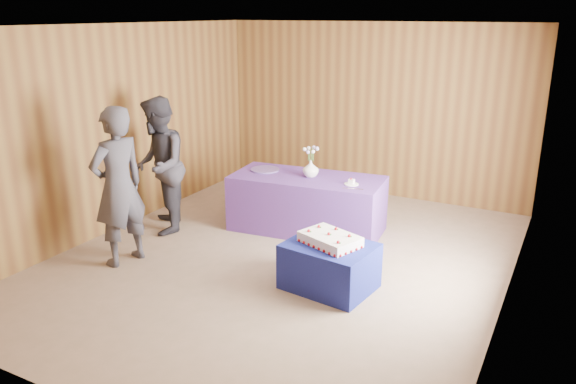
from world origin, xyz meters
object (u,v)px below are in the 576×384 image
Objects in this scene: vase at (311,169)px; guest_left at (118,187)px; sheet_cake at (330,239)px; cake_table at (329,266)px; serving_table at (307,204)px; guest_right at (159,166)px.

guest_left is (-1.50, -1.96, 0.07)m from vase.
guest_left is at bearing -146.71° from sheet_cake.
cake_table is 1.70m from serving_table.
sheet_cake is 3.33× the size of vase.
sheet_cake is 1.71m from vase.
vase is (-0.92, 1.43, 0.61)m from cake_table.
guest_left reaches higher than guest_right.
vase is (0.03, 0.03, 0.48)m from serving_table.
serving_table is 1.69m from sheet_cake.
serving_table is at bearing 131.79° from cake_table.
vase is 0.12× the size of guest_left.
vase is 0.12× the size of guest_right.
guest_right is at bearing 177.62° from cake_table.
guest_left is at bearing -133.08° from serving_table.
serving_table is at bearing 154.46° from guest_left.
vase is at bearing 143.39° from sheet_cake.
sheet_cake is at bearing 119.96° from cake_table.
vase is 2.00m from guest_right.
guest_right reaches higher than vase.
cake_table is 2.56m from guest_left.
vase reaches higher than serving_table.
guest_left is (-1.46, -1.93, 0.56)m from serving_table.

